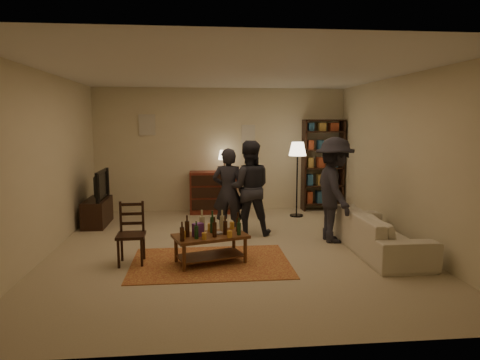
{
  "coord_description": "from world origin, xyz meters",
  "views": [
    {
      "loc": [
        -0.52,
        -6.46,
        1.97
      ],
      "look_at": [
        0.13,
        0.1,
        1.07
      ],
      "focal_mm": 32.0,
      "sensor_mm": 36.0,
      "label": 1
    }
  ],
  "objects": [
    {
      "name": "floor",
      "position": [
        0.0,
        0.0,
        0.0
      ],
      "size": [
        6.0,
        6.0,
        0.0
      ],
      "primitive_type": "plane",
      "color": "#C6B793",
      "rests_on": "ground"
    },
    {
      "name": "room_shell",
      "position": [
        -0.65,
        2.98,
        1.81
      ],
      "size": [
        6.0,
        6.0,
        6.0
      ],
      "color": "beige",
      "rests_on": "ground"
    },
    {
      "name": "rug",
      "position": [
        -0.36,
        -0.66,
        0.01
      ],
      "size": [
        2.2,
        1.5,
        0.01
      ],
      "primitive_type": "cube",
      "color": "maroon",
      "rests_on": "ground"
    },
    {
      "name": "coffee_table",
      "position": [
        -0.36,
        -0.66,
        0.37
      ],
      "size": [
        1.11,
        0.81,
        0.75
      ],
      "rotation": [
        0.0,
        0.0,
        0.3
      ],
      "color": "brown",
      "rests_on": "ground"
    },
    {
      "name": "dining_chair",
      "position": [
        -1.45,
        -0.54,
        0.46
      ],
      "size": [
        0.39,
        0.39,
        0.88
      ],
      "rotation": [
        0.0,
        0.0,
        0.02
      ],
      "color": "black",
      "rests_on": "ground"
    },
    {
      "name": "tv_stand",
      "position": [
        -2.44,
        1.8,
        0.38
      ],
      "size": [
        0.4,
        1.0,
        1.06
      ],
      "color": "black",
      "rests_on": "ground"
    },
    {
      "name": "dresser",
      "position": [
        -0.19,
        2.71,
        0.48
      ],
      "size": [
        1.0,
        0.5,
        1.36
      ],
      "color": "brown",
      "rests_on": "ground"
    },
    {
      "name": "bookshelf",
      "position": [
        2.25,
        2.78,
        1.03
      ],
      "size": [
        0.9,
        0.34,
        2.02
      ],
      "color": "black",
      "rests_on": "ground"
    },
    {
      "name": "floor_lamp",
      "position": [
        1.53,
        2.17,
        1.31
      ],
      "size": [
        0.36,
        0.36,
        1.55
      ],
      "color": "black",
      "rests_on": "ground"
    },
    {
      "name": "sofa",
      "position": [
        2.2,
        -0.4,
        0.3
      ],
      "size": [
        0.81,
        2.08,
        0.61
      ],
      "primitive_type": "imported",
      "rotation": [
        0.0,
        0.0,
        1.57
      ],
      "color": "beige",
      "rests_on": "ground"
    },
    {
      "name": "person_left",
      "position": [
        -0.0,
        0.84,
        0.76
      ],
      "size": [
        0.62,
        0.47,
        1.52
      ],
      "primitive_type": "imported",
      "rotation": [
        0.0,
        0.0,
        2.93
      ],
      "color": "#212128",
      "rests_on": "ground"
    },
    {
      "name": "person_right",
      "position": [
        0.35,
        0.83,
        0.82
      ],
      "size": [
        0.84,
        0.68,
        1.65
      ],
      "primitive_type": "imported",
      "rotation": [
        0.0,
        0.0,
        3.08
      ],
      "color": "#26272D",
      "rests_on": "ground"
    },
    {
      "name": "person_by_sofa",
      "position": [
        1.7,
        0.26,
        0.86
      ],
      "size": [
        0.64,
        1.12,
        1.72
      ],
      "primitive_type": "imported",
      "rotation": [
        0.0,
        0.0,
        1.57
      ],
      "color": "#24232A",
      "rests_on": "ground"
    }
  ]
}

